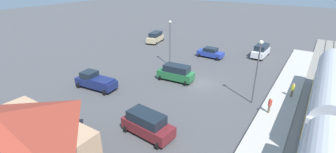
{
  "coord_description": "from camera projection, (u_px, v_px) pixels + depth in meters",
  "views": [
    {
      "loc": [
        -12.21,
        26.61,
        13.41
      ],
      "look_at": [
        3.61,
        2.47,
        1.0
      ],
      "focal_mm": 25.48,
      "sensor_mm": 36.0,
      "label": 1
    }
  ],
  "objects": [
    {
      "name": "light_pole_lot_center",
      "position": [
        170.0,
        38.0,
        36.14
      ],
      "size": [
        0.44,
        0.44,
        7.14
      ],
      "color": "#515156",
      "rests_on": "ground"
    },
    {
      "name": "suv_green",
      "position": [
        176.0,
        73.0,
        32.27
      ],
      "size": [
        5.05,
        2.72,
        2.22
      ],
      "color": "#236638",
      "rests_on": "ground"
    },
    {
      "name": "suv_white",
      "position": [
        261.0,
        51.0,
        41.57
      ],
      "size": [
        2.15,
        4.97,
        2.22
      ],
      "color": "white",
      "rests_on": "ground"
    },
    {
      "name": "pickup_navy",
      "position": [
        95.0,
        81.0,
        30.05
      ],
      "size": [
        5.57,
        2.92,
        2.14
      ],
      "color": "navy",
      "rests_on": "ground"
    },
    {
      "name": "light_pole_near_platform",
      "position": [
        258.0,
        65.0,
        25.21
      ],
      "size": [
        0.44,
        0.44,
        7.25
      ],
      "color": "#515156",
      "rests_on": "ground"
    },
    {
      "name": "station_building",
      "position": [
        3.0,
        147.0,
        15.91
      ],
      "size": [
        10.55,
        9.08,
        5.36
      ],
      "color": "tan",
      "rests_on": "ground"
    },
    {
      "name": "suv_tan",
      "position": [
        155.0,
        37.0,
        50.52
      ],
      "size": [
        2.91,
        5.19,
        2.22
      ],
      "color": "#C6B284",
      "rests_on": "ground"
    },
    {
      "name": "pedestrian_on_platform",
      "position": [
        270.0,
        104.0,
        24.15
      ],
      "size": [
        0.36,
        0.36,
        1.71
      ],
      "color": "brown",
      "rests_on": "platform"
    },
    {
      "name": "ground_plane",
      "position": [
        201.0,
        83.0,
        31.89
      ],
      "size": [
        200.0,
        200.0,
        0.0
      ],
      "primitive_type": "plane",
      "color": "#4C4C4F"
    },
    {
      "name": "suv_maroon",
      "position": [
        147.0,
        124.0,
        21.2
      ],
      "size": [
        5.04,
        2.7,
        2.22
      ],
      "color": "maroon",
      "rests_on": "ground"
    },
    {
      "name": "sedan_blue",
      "position": [
        210.0,
        53.0,
        41.42
      ],
      "size": [
        4.54,
        2.36,
        1.74
      ],
      "color": "#283D9E",
      "rests_on": "ground"
    },
    {
      "name": "railway_track",
      "position": [
        322.0,
        113.0,
        24.81
      ],
      "size": [
        4.8,
        70.0,
        0.3
      ],
      "color": "gray",
      "rests_on": "ground"
    },
    {
      "name": "platform",
      "position": [
        281.0,
        102.0,
        26.8
      ],
      "size": [
        3.2,
        46.0,
        0.3
      ],
      "color": "#B7B2A8",
      "rests_on": "ground"
    },
    {
      "name": "pedestrian_waiting_far",
      "position": [
        293.0,
        89.0,
        27.38
      ],
      "size": [
        0.36,
        0.36,
        1.71
      ],
      "color": "brown",
      "rests_on": "platform"
    }
  ]
}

